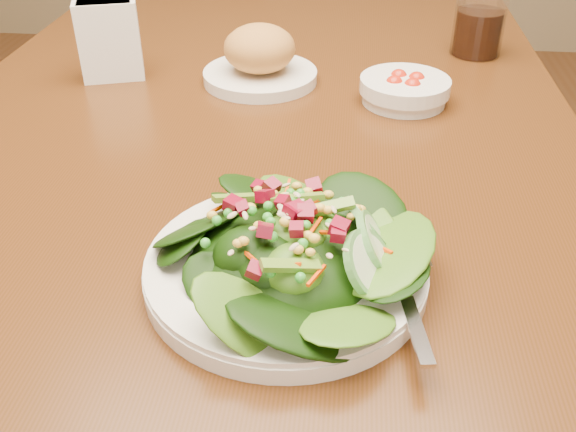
# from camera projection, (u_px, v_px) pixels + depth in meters

# --- Properties ---
(dining_table) EXTENTS (0.90, 1.40, 0.75)m
(dining_table) POSITION_uv_depth(u_px,v_px,m) (255.00, 178.00, 0.95)
(dining_table) COLOR #46220F
(dining_table) RESTS_ON ground_plane
(chair_far) EXTENTS (0.48, 0.48, 0.81)m
(chair_far) POSITION_uv_depth(u_px,v_px,m) (230.00, 62.00, 1.96)
(chair_far) COLOR #3F1F10
(chair_far) RESTS_ON ground_plane
(salad_plate) EXTENTS (0.27, 0.26, 0.08)m
(salad_plate) POSITION_uv_depth(u_px,v_px,m) (296.00, 254.00, 0.58)
(salad_plate) COLOR white
(salad_plate) RESTS_ON dining_table
(bread_plate) EXTENTS (0.18, 0.18, 0.09)m
(bread_plate) POSITION_uv_depth(u_px,v_px,m) (260.00, 59.00, 0.98)
(bread_plate) COLOR white
(bread_plate) RESTS_ON dining_table
(tomato_bowl) EXTENTS (0.13, 0.13, 0.04)m
(tomato_bowl) POSITION_uv_depth(u_px,v_px,m) (404.00, 90.00, 0.92)
(tomato_bowl) COLOR white
(tomato_bowl) RESTS_ON dining_table
(drinking_glass) EXTENTS (0.08, 0.08, 0.15)m
(drinking_glass) POSITION_uv_depth(u_px,v_px,m) (480.00, 17.00, 1.07)
(drinking_glass) COLOR silver
(drinking_glass) RESTS_ON dining_table
(napkin_holder) EXTENTS (0.10, 0.08, 0.12)m
(napkin_holder) POSITION_uv_depth(u_px,v_px,m) (109.00, 38.00, 0.98)
(napkin_holder) COLOR white
(napkin_holder) RESTS_ON dining_table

